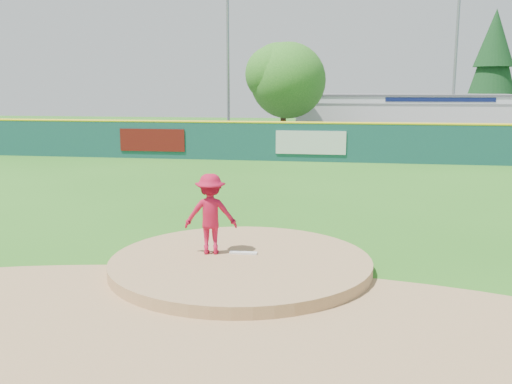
% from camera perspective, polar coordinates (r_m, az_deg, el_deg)
% --- Properties ---
extents(ground, '(120.00, 120.00, 0.00)m').
position_cam_1_polar(ground, '(12.19, -1.53, -7.72)').
color(ground, '#286B19').
rests_on(ground, ground).
extents(pitchers_mound, '(5.50, 5.50, 0.50)m').
position_cam_1_polar(pitchers_mound, '(12.19, -1.53, -7.72)').
color(pitchers_mound, '#9E774C').
rests_on(pitchers_mound, ground).
extents(pitching_rubber, '(0.60, 0.15, 0.04)m').
position_cam_1_polar(pitching_rubber, '(12.39, -1.28, -6.10)').
color(pitching_rubber, white).
rests_on(pitching_rubber, pitchers_mound).
extents(infield_dirt_arc, '(15.40, 15.40, 0.01)m').
position_cam_1_polar(infield_dirt_arc, '(9.45, -5.04, -13.26)').
color(infield_dirt_arc, '#9E774C').
rests_on(infield_dirt_arc, ground).
extents(parking_lot, '(44.00, 16.00, 0.02)m').
position_cam_1_polar(parking_lot, '(38.62, 6.02, 4.75)').
color(parking_lot, '#38383A').
rests_on(parking_lot, ground).
extents(pitcher, '(1.22, 0.83, 1.74)m').
position_cam_1_polar(pitcher, '(12.27, -4.56, -2.19)').
color(pitcher, '#AC0E2E').
rests_on(pitcher, pitchers_mound).
extents(van, '(4.73, 2.63, 1.25)m').
position_cam_1_polar(van, '(32.60, 11.26, 4.69)').
color(van, white).
rests_on(van, parking_lot).
extents(pool_building_grp, '(15.20, 8.20, 3.31)m').
position_cam_1_polar(pool_building_grp, '(43.58, 14.42, 7.30)').
color(pool_building_grp, silver).
rests_on(pool_building_grp, ground).
extents(fence_banners, '(12.11, 0.04, 1.20)m').
position_cam_1_polar(fence_banners, '(30.07, -2.66, 5.09)').
color(fence_banners, '#5D110D').
rests_on(fence_banners, ground).
extents(playground_slide, '(1.05, 2.96, 1.63)m').
position_cam_1_polar(playground_slide, '(37.81, -16.50, 5.50)').
color(playground_slide, blue).
rests_on(playground_slide, ground).
extents(outfield_fence, '(40.00, 0.14, 2.07)m').
position_cam_1_polar(outfield_fence, '(29.58, 5.03, 5.14)').
color(outfield_fence, '#154442').
rests_on(outfield_fence, ground).
extents(deciduous_tree, '(5.60, 5.60, 7.36)m').
position_cam_1_polar(deciduous_tree, '(36.62, 2.78, 11.61)').
color(deciduous_tree, '#382314').
rests_on(deciduous_tree, ground).
extents(conifer_tree, '(4.40, 4.40, 9.50)m').
position_cam_1_polar(conifer_tree, '(48.62, 22.63, 11.71)').
color(conifer_tree, '#382314').
rests_on(conifer_tree, ground).
extents(light_pole_left, '(1.75, 0.25, 11.00)m').
position_cam_1_polar(light_pole_left, '(39.30, -2.83, 13.71)').
color(light_pole_left, gray).
rests_on(light_pole_left, ground).
extents(light_pole_right, '(1.75, 0.25, 10.00)m').
position_cam_1_polar(light_pole_right, '(40.98, 19.31, 12.31)').
color(light_pole_right, gray).
rests_on(light_pole_right, ground).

